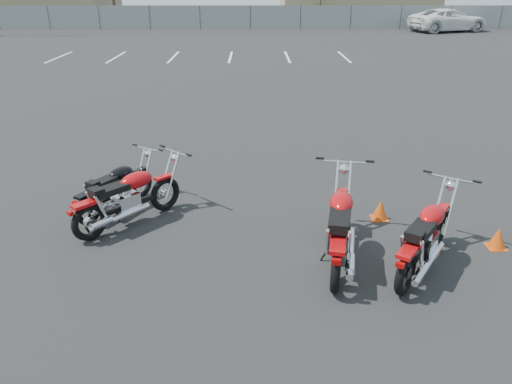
{
  "coord_description": "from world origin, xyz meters",
  "views": [
    {
      "loc": [
        0.14,
        -6.89,
        3.89
      ],
      "look_at": [
        0.2,
        0.6,
        0.65
      ],
      "focal_mm": 35.0,
      "sensor_mm": 36.0,
      "label": 1
    }
  ],
  "objects_px": {
    "white_van": "(449,13)",
    "motorcycle_third_red": "(340,227)",
    "motorcycle_front_red": "(128,198)",
    "motorcycle_rear_red": "(426,238)",
    "motorcycle_second_black": "(116,188)"
  },
  "relations": [
    {
      "from": "motorcycle_front_red",
      "to": "motorcycle_third_red",
      "type": "bearing_deg",
      "value": -19.23
    },
    {
      "from": "motorcycle_front_red",
      "to": "white_van",
      "type": "relative_size",
      "value": 0.27
    },
    {
      "from": "motorcycle_second_black",
      "to": "motorcycle_rear_red",
      "type": "relative_size",
      "value": 0.89
    },
    {
      "from": "white_van",
      "to": "motorcycle_third_red",
      "type": "bearing_deg",
      "value": 139.84
    },
    {
      "from": "motorcycle_third_red",
      "to": "white_van",
      "type": "relative_size",
      "value": 0.35
    },
    {
      "from": "motorcycle_rear_red",
      "to": "white_van",
      "type": "height_order",
      "value": "white_van"
    },
    {
      "from": "motorcycle_third_red",
      "to": "motorcycle_rear_red",
      "type": "relative_size",
      "value": 1.17
    },
    {
      "from": "motorcycle_third_red",
      "to": "motorcycle_rear_red",
      "type": "bearing_deg",
      "value": -12.68
    },
    {
      "from": "motorcycle_second_black",
      "to": "motorcycle_rear_red",
      "type": "distance_m",
      "value": 5.29
    },
    {
      "from": "white_van",
      "to": "motorcycle_rear_red",
      "type": "bearing_deg",
      "value": 141.73
    },
    {
      "from": "motorcycle_second_black",
      "to": "motorcycle_third_red",
      "type": "height_order",
      "value": "motorcycle_third_red"
    },
    {
      "from": "motorcycle_second_black",
      "to": "motorcycle_third_red",
      "type": "xyz_separation_m",
      "value": [
        3.72,
        -1.73,
        0.11
      ]
    },
    {
      "from": "motorcycle_rear_red",
      "to": "white_van",
      "type": "relative_size",
      "value": 0.3
    },
    {
      "from": "motorcycle_third_red",
      "to": "white_van",
      "type": "distance_m",
      "value": 36.24
    },
    {
      "from": "motorcycle_front_red",
      "to": "white_van",
      "type": "height_order",
      "value": "white_van"
    }
  ]
}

